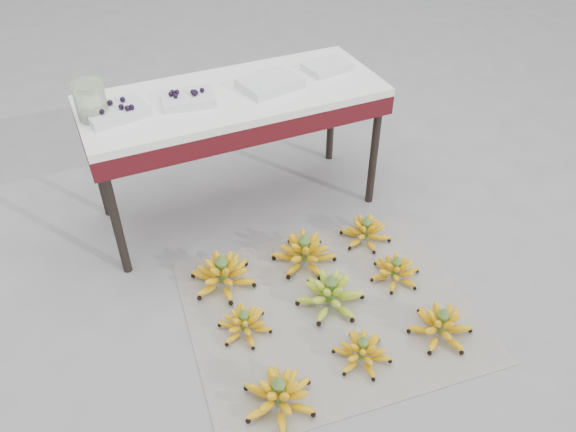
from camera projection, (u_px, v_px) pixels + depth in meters
name	position (u px, v px, depth m)	size (l,w,h in m)	color
ground	(310.00, 321.00, 2.48)	(60.00, 60.00, 0.00)	slate
newspaper_mat	(329.00, 309.00, 2.54)	(1.25, 1.05, 0.01)	silver
bunch_front_left	(279.00, 395.00, 2.12)	(0.32, 0.32, 0.18)	yellow
bunch_front_center	(362.00, 351.00, 2.29)	(0.25, 0.25, 0.15)	yellow
bunch_front_right	(441.00, 325.00, 2.39)	(0.31, 0.31, 0.17)	yellow
bunch_mid_left	(245.00, 324.00, 2.41)	(0.28, 0.28, 0.14)	yellow
bunch_mid_center	(330.00, 294.00, 2.52)	(0.38, 0.38, 0.19)	olive
bunch_mid_right	(395.00, 271.00, 2.65)	(0.30, 0.30, 0.15)	yellow
bunch_back_left	(223.00, 274.00, 2.62)	(0.39, 0.39, 0.19)	yellow
bunch_back_center	(304.00, 252.00, 2.73)	(0.34, 0.34, 0.19)	yellow
bunch_back_right	(366.00, 232.00, 2.87)	(0.30, 0.30, 0.15)	yellow
vendor_table	(234.00, 107.00, 2.74)	(1.45, 0.58, 0.70)	black
tray_far_left	(116.00, 111.00, 2.49)	(0.29, 0.23, 0.07)	silver
tray_left	(188.00, 98.00, 2.59)	(0.27, 0.21, 0.06)	silver
tray_right	(270.00, 83.00, 2.71)	(0.32, 0.26, 0.04)	silver
tray_far_right	(327.00, 67.00, 2.87)	(0.25, 0.19, 0.04)	silver
glass_jar	(91.00, 101.00, 2.44)	(0.14, 0.14, 0.17)	beige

